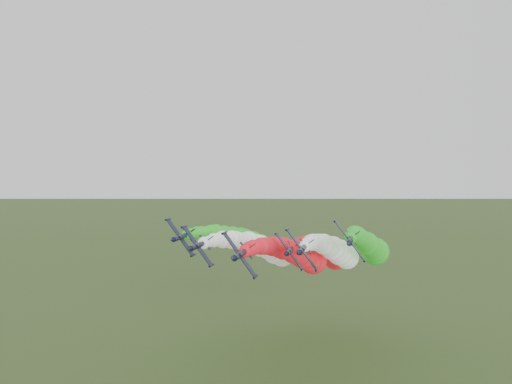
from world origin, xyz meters
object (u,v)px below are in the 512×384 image
Objects in this scene: jet_inner_right at (336,251)px; jet_outer_left at (248,242)px; jet_inner_left at (264,248)px; jet_outer_right at (368,246)px; jet_lead at (298,255)px; jet_trail at (325,252)px.

jet_outer_left is at bearing 169.88° from jet_inner_right.
jet_inner_left is at bearing -45.37° from jet_outer_left.
jet_outer_left is (-27.97, 4.99, 1.11)m from jet_inner_right.
jet_outer_right is at bearing 12.09° from jet_inner_left.
jet_lead reaches higher than jet_trail.
jet_outer_left reaches higher than jet_inner_right.
jet_inner_left is 31.61m from jet_outer_right.
jet_outer_left is 37.43m from jet_outer_right.
jet_trail is (23.71, 8.11, -3.74)m from jet_outer_left.
jet_inner_left reaches higher than jet_inner_right.
jet_outer_right reaches higher than jet_inner_left.
jet_inner_left is 0.99× the size of jet_outer_right.
jet_inner_right is 28.43m from jet_outer_left.
jet_trail is at bearing 149.43° from jet_outer_right.
jet_lead is 1.00× the size of jet_outer_right.
jet_outer_right is at bearing 37.00° from jet_lead.
jet_lead is at bearing -135.91° from jet_inner_right.
jet_inner_right is (9.92, 9.61, -0.07)m from jet_lead.
jet_outer_left reaches higher than jet_inner_left.
jet_outer_right is at bearing 0.01° from jet_outer_left.
jet_inner_left is 1.00× the size of jet_inner_right.
jet_outer_right is at bearing 27.84° from jet_inner_right.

